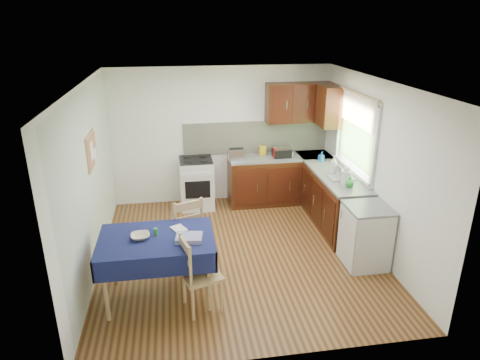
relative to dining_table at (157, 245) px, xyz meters
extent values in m
plane|color=#4A2413|center=(1.14, 0.87, -0.73)|extent=(4.20, 4.20, 0.00)
cube|color=white|center=(1.14, 0.87, 1.77)|extent=(4.00, 4.20, 0.02)
cube|color=white|center=(1.14, 2.97, 0.52)|extent=(4.00, 0.02, 2.50)
cube|color=white|center=(1.14, -1.23, 0.52)|extent=(4.00, 0.02, 2.50)
cube|color=silver|center=(-0.86, 0.87, 0.52)|extent=(0.02, 4.20, 2.50)
cube|color=white|center=(3.14, 0.87, 0.52)|extent=(0.02, 4.20, 2.50)
cube|color=black|center=(2.19, 2.67, -0.30)|extent=(1.90, 0.60, 0.86)
cube|color=black|center=(2.84, 1.52, -0.30)|extent=(0.60, 1.70, 0.86)
cube|color=slate|center=(2.19, 2.67, 0.15)|extent=(1.90, 0.60, 0.04)
cube|color=slate|center=(2.84, 1.52, 0.15)|extent=(0.60, 1.70, 0.04)
cube|color=slate|center=(2.84, 2.67, 0.15)|extent=(0.60, 0.60, 0.04)
cube|color=beige|center=(1.79, 2.96, 0.47)|extent=(2.70, 0.02, 0.60)
cube|color=black|center=(2.54, 2.80, 1.12)|extent=(1.20, 0.35, 0.70)
cube|color=black|center=(2.96, 2.37, 1.12)|extent=(0.35, 0.50, 0.70)
cube|color=silver|center=(0.64, 2.67, -0.28)|extent=(0.60, 0.60, 0.90)
cube|color=black|center=(0.64, 2.67, 0.18)|extent=(0.58, 0.58, 0.02)
cube|color=black|center=(0.64, 2.37, -0.28)|extent=(0.44, 0.01, 0.32)
cube|color=#375C26|center=(3.12, 1.57, 0.77)|extent=(0.01, 1.40, 0.85)
cube|color=silver|center=(3.11, 1.57, 1.42)|extent=(0.04, 1.48, 0.06)
cube|color=silver|center=(3.11, 1.57, 0.22)|extent=(0.04, 1.48, 0.06)
cube|color=tan|center=(3.09, 1.57, 1.20)|extent=(0.02, 1.36, 0.44)
cube|color=silver|center=(2.84, 0.32, -0.30)|extent=(0.55, 0.58, 0.85)
cube|color=slate|center=(2.84, 0.32, 0.14)|extent=(0.58, 0.60, 0.03)
cube|color=tan|center=(-0.84, 1.17, 0.87)|extent=(0.02, 0.62, 0.47)
cube|color=#AF7249|center=(-0.82, 1.17, 0.87)|extent=(0.01, 0.56, 0.41)
cube|color=white|center=(-0.81, 1.09, 0.89)|extent=(0.00, 0.18, 0.24)
cube|color=white|center=(-0.81, 1.29, 0.77)|extent=(0.00, 0.15, 0.20)
cube|color=#0F183C|center=(0.00, 0.00, 0.09)|extent=(1.33, 0.89, 0.03)
cube|color=#0F183C|center=(0.00, -0.45, -0.02)|extent=(1.37, 0.02, 0.26)
cube|color=#0F183C|center=(0.00, 0.45, -0.02)|extent=(1.37, 0.02, 0.26)
cube|color=#0F183C|center=(-0.68, 0.00, -0.02)|extent=(0.02, 0.93, 0.26)
cube|color=#0F183C|center=(0.68, 0.00, -0.02)|extent=(0.02, 0.93, 0.26)
cylinder|color=tan|center=(-0.59, -0.36, -0.33)|extent=(0.05, 0.05, 0.80)
cylinder|color=tan|center=(0.59, -0.36, -0.33)|extent=(0.05, 0.05, 0.80)
cylinder|color=tan|center=(-0.59, 0.36, -0.33)|extent=(0.05, 0.05, 0.80)
cylinder|color=tan|center=(0.59, 0.36, -0.33)|extent=(0.05, 0.05, 0.80)
cube|color=tan|center=(0.34, 0.73, -0.23)|extent=(0.59, 0.59, 0.04)
cube|color=tan|center=(0.41, 0.54, 0.16)|extent=(0.41, 0.17, 0.33)
cylinder|color=tan|center=(0.46, 0.97, -0.48)|extent=(0.04, 0.04, 0.50)
cylinder|color=tan|center=(0.10, 0.85, -0.48)|extent=(0.04, 0.04, 0.50)
cylinder|color=tan|center=(0.58, 0.62, -0.48)|extent=(0.04, 0.04, 0.50)
cylinder|color=tan|center=(0.23, 0.49, -0.48)|extent=(0.04, 0.04, 0.50)
cube|color=tan|center=(0.51, -0.30, -0.27)|extent=(0.52, 0.52, 0.04)
cube|color=tan|center=(0.33, -0.35, 0.09)|extent=(0.13, 0.38, 0.30)
cylinder|color=tan|center=(0.72, -0.43, -0.50)|extent=(0.04, 0.04, 0.46)
cylinder|color=tan|center=(0.63, -0.09, -0.50)|extent=(0.04, 0.04, 0.46)
cylinder|color=tan|center=(0.39, -0.52, -0.50)|extent=(0.04, 0.04, 0.46)
cylinder|color=tan|center=(0.30, -0.18, -0.50)|extent=(0.04, 0.04, 0.46)
cube|color=#B5B6BA|center=(1.36, 2.60, 0.27)|extent=(0.29, 0.18, 0.20)
cube|color=black|center=(1.36, 2.60, 0.38)|extent=(0.24, 0.02, 0.02)
cube|color=black|center=(2.20, 2.64, 0.25)|extent=(0.32, 0.28, 0.15)
cube|color=#B5B6BA|center=(2.20, 2.64, 0.34)|extent=(0.32, 0.28, 0.03)
cylinder|color=red|center=(2.04, 2.53, 0.28)|extent=(0.05, 0.05, 0.21)
cube|color=gold|center=(1.88, 2.80, 0.26)|extent=(0.13, 0.10, 0.17)
cube|color=gray|center=(2.86, 1.40, 0.18)|extent=(0.40, 0.30, 0.02)
cylinder|color=silver|center=(2.86, 1.40, 0.27)|extent=(0.05, 0.19, 0.19)
cylinder|color=silver|center=(2.84, 1.16, 0.28)|extent=(0.17, 0.17, 0.21)
sphere|color=silver|center=(2.84, 1.16, 0.41)|extent=(0.11, 0.11, 0.11)
imported|color=white|center=(2.33, 2.57, 0.22)|extent=(0.16, 0.16, 0.10)
imported|color=silver|center=(2.80, 1.61, 0.33)|extent=(0.14, 0.14, 0.31)
imported|color=#1E65B0|center=(2.83, 2.27, 0.26)|extent=(0.10, 0.10, 0.17)
imported|color=green|center=(2.83, 1.01, 0.26)|extent=(0.13, 0.13, 0.17)
imported|color=beige|center=(-0.18, 0.01, 0.13)|extent=(0.25, 0.25, 0.05)
imported|color=white|center=(0.21, 0.14, 0.11)|extent=(0.23, 0.25, 0.02)
cylinder|color=#258933|center=(0.00, 0.06, 0.15)|extent=(0.04, 0.04, 0.09)
cube|color=navy|center=(0.39, -0.12, 0.13)|extent=(0.34, 0.28, 0.05)
camera|label=1|loc=(0.28, -4.61, 2.57)|focal=32.00mm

